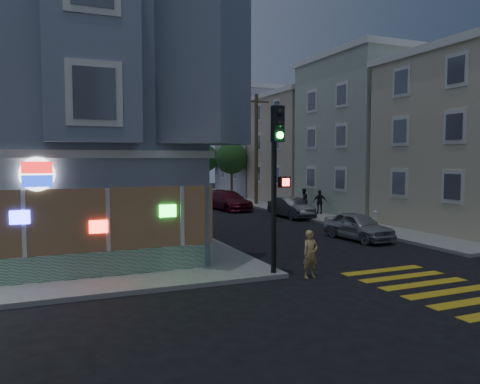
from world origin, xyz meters
TOP-DOWN VIEW (x-y plane):
  - ground at (0.00, 0.00)m, footprint 120.00×120.00m
  - sidewalk_ne at (23.00, 23.00)m, footprint 24.00×42.00m
  - row_house_b at (19.50, 16.00)m, footprint 12.00×8.60m
  - row_house_c at (19.50, 25.00)m, footprint 12.00×8.60m
  - row_house_d at (19.50, 34.00)m, footprint 12.00×8.60m
  - utility_pole at (12.00, 24.00)m, footprint 2.20×0.30m
  - street_tree_near at (12.20, 30.00)m, footprint 3.00×3.00m
  - street_tree_far at (12.20, 38.00)m, footprint 3.00×3.00m
  - running_child at (3.68, 1.80)m, footprint 0.60×0.42m
  - pedestrian_a at (13.00, 18.03)m, footprint 0.83×0.68m
  - pedestrian_b at (13.00, 15.88)m, footprint 1.02×0.66m
  - parked_car_a at (9.53, 7.08)m, footprint 1.87×3.97m
  - parked_car_b at (10.70, 15.73)m, footprint 1.54×4.10m
  - parked_car_c at (8.60, 21.67)m, footprint 2.62×5.21m
  - parked_car_d at (9.60, 26.87)m, footprint 1.99×4.21m
  - traffic_signal at (2.62, 2.16)m, footprint 0.63×0.60m
  - fire_hydrant at (13.00, 10.11)m, footprint 0.47×0.27m

SIDE VIEW (x-z plane):
  - ground at x=0.00m, z-range 0.00..0.00m
  - sidewalk_ne at x=23.00m, z-range 0.00..0.15m
  - fire_hydrant at x=13.00m, z-range 0.17..0.98m
  - parked_car_d at x=9.60m, z-range 0.00..1.16m
  - parked_car_a at x=9.53m, z-range 0.00..1.31m
  - parked_car_b at x=10.70m, z-range 0.00..1.34m
  - parked_car_c at x=8.60m, z-range 0.00..1.45m
  - running_child at x=3.68m, z-range 0.00..1.55m
  - pedestrian_a at x=13.00m, z-range 0.15..1.74m
  - pedestrian_b at x=13.00m, z-range 0.15..1.76m
  - traffic_signal at x=2.62m, z-range 1.10..6.48m
  - street_tree_near at x=12.20m, z-range 1.29..6.59m
  - street_tree_far at x=12.20m, z-range 1.29..6.59m
  - row_house_c at x=19.50m, z-range 0.15..9.15m
  - utility_pole at x=12.00m, z-range 0.30..9.30m
  - row_house_b at x=19.50m, z-range 0.15..10.65m
  - row_house_d at x=19.50m, z-range 0.15..10.65m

